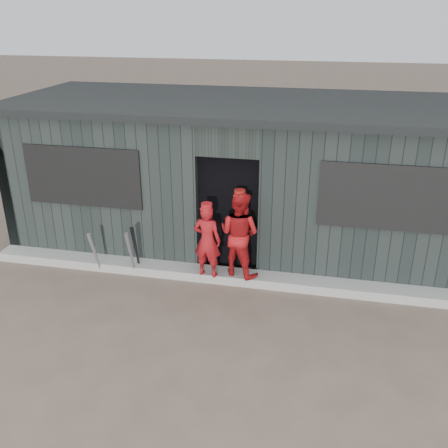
% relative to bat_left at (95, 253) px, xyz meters
% --- Properties ---
extents(ground, '(80.00, 80.00, 0.00)m').
position_rel_bat_left_xyz_m(ground, '(2.12, -1.57, -0.39)').
color(ground, brown).
rests_on(ground, ground).
extents(curb, '(8.00, 0.36, 0.15)m').
position_rel_bat_left_xyz_m(curb, '(2.12, 0.25, -0.32)').
color(curb, '#A1A29C').
rests_on(curb, ground).
extents(bat_left, '(0.12, 0.29, 0.78)m').
position_rel_bat_left_xyz_m(bat_left, '(0.00, 0.00, 0.00)').
color(bat_left, '#94959C').
rests_on(bat_left, ground).
extents(bat_mid, '(0.07, 0.29, 0.85)m').
position_rel_bat_left_xyz_m(bat_mid, '(0.62, 0.01, 0.03)').
color(bat_mid, gray).
rests_on(bat_mid, ground).
extents(bat_right, '(0.09, 0.25, 0.87)m').
position_rel_bat_left_xyz_m(bat_right, '(0.64, 0.18, 0.04)').
color(bat_right, black).
rests_on(bat_right, ground).
extents(player_red_left, '(0.47, 0.33, 1.20)m').
position_rel_bat_left_xyz_m(player_red_left, '(1.88, 0.10, 0.36)').
color(player_red_left, '#A41419').
rests_on(player_red_left, curb).
extents(player_red_right, '(0.82, 0.74, 1.39)m').
position_rel_bat_left_xyz_m(player_red_right, '(2.35, 0.26, 0.45)').
color(player_red_right, red).
rests_on(player_red_right, curb).
extents(player_grey_back, '(0.67, 0.48, 1.29)m').
position_rel_bat_left_xyz_m(player_grey_back, '(2.59, 0.81, 0.25)').
color(player_grey_back, '#BDBDBD').
rests_on(player_grey_back, ground).
extents(dugout, '(8.30, 3.30, 2.62)m').
position_rel_bat_left_xyz_m(dugout, '(2.12, 1.94, 0.90)').
color(dugout, black).
rests_on(dugout, ground).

